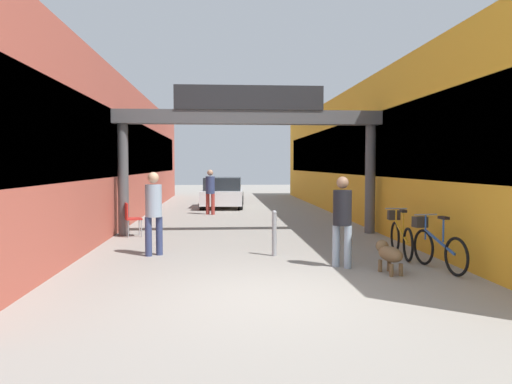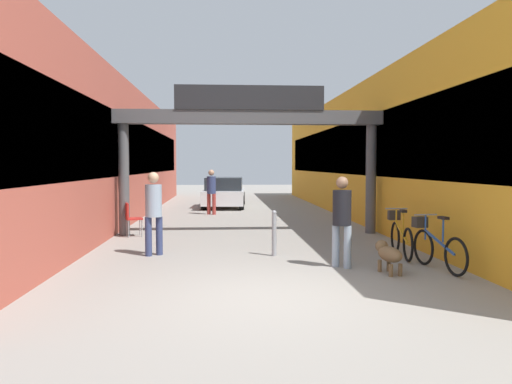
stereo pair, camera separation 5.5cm
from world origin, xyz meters
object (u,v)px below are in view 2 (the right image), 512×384
(bicycle_blue_nearest, at_px, (435,245))
(dog_on_leash, at_px, (388,254))
(bicycle_orange_second, at_px, (400,235))
(cafe_chair_red_nearer, at_px, (131,216))
(pedestrian_carrying_crate, at_px, (211,189))
(pedestrian_companion, at_px, (154,208))
(bollard_post_metal, at_px, (274,233))
(parked_car_white, at_px, (224,193))
(pedestrian_with_dog, at_px, (342,216))

(bicycle_blue_nearest, bearing_deg, dog_on_leash, -163.24)
(bicycle_orange_second, bearing_deg, cafe_chair_red_nearer, 152.18)
(pedestrian_carrying_crate, xyz_separation_m, bicycle_orange_second, (4.09, -8.93, -0.54))
(pedestrian_companion, relative_size, pedestrian_carrying_crate, 1.02)
(bollard_post_metal, xyz_separation_m, cafe_chair_red_nearer, (-3.47, 3.00, 0.06))
(bicycle_blue_nearest, bearing_deg, bollard_post_metal, 151.65)
(pedestrian_companion, bearing_deg, parked_car_white, 82.82)
(pedestrian_with_dog, height_order, parked_car_white, pedestrian_with_dog)
(pedestrian_companion, bearing_deg, bicycle_blue_nearest, -17.94)
(pedestrian_companion, height_order, cafe_chair_red_nearer, pedestrian_companion)
(pedestrian_companion, relative_size, bollard_post_metal, 1.83)
(bicycle_blue_nearest, bearing_deg, pedestrian_with_dog, 171.58)
(pedestrian_with_dog, relative_size, bicycle_blue_nearest, 1.00)
(dog_on_leash, xyz_separation_m, cafe_chair_red_nearer, (-5.28, 4.79, 0.20))
(bicycle_orange_second, relative_size, cafe_chair_red_nearer, 1.89)
(pedestrian_carrying_crate, bearing_deg, bicycle_orange_second, -65.38)
(pedestrian_companion, distance_m, dog_on_leash, 4.79)
(dog_on_leash, xyz_separation_m, bicycle_orange_second, (0.78, 1.59, 0.09))
(pedestrian_companion, distance_m, bollard_post_metal, 2.55)
(dog_on_leash, xyz_separation_m, bollard_post_metal, (-1.81, 1.79, 0.14))
(pedestrian_carrying_crate, relative_size, dog_on_leash, 2.20)
(bicycle_orange_second, bearing_deg, parked_car_white, 106.37)
(pedestrian_carrying_crate, distance_m, bicycle_blue_nearest, 11.11)
(bicycle_orange_second, bearing_deg, bollard_post_metal, 175.70)
(bollard_post_metal, bearing_deg, bicycle_blue_nearest, -28.35)
(pedestrian_companion, xyz_separation_m, dog_on_leash, (4.30, -2.00, -0.65))
(pedestrian_carrying_crate, relative_size, bicycle_blue_nearest, 1.01)
(pedestrian_companion, height_order, bicycle_blue_nearest, pedestrian_companion)
(bicycle_orange_second, distance_m, parked_car_white, 12.76)
(pedestrian_with_dog, height_order, pedestrian_companion, pedestrian_companion)
(bicycle_blue_nearest, bearing_deg, pedestrian_companion, 162.06)
(dog_on_leash, distance_m, bicycle_blue_nearest, 1.01)
(pedestrian_with_dog, height_order, bollard_post_metal, pedestrian_with_dog)
(pedestrian_with_dog, relative_size, bicycle_orange_second, 0.99)
(bicycle_blue_nearest, height_order, parked_car_white, parked_car_white)
(pedestrian_carrying_crate, height_order, bollard_post_metal, pedestrian_carrying_crate)
(bicycle_blue_nearest, xyz_separation_m, cafe_chair_red_nearer, (-6.24, 4.50, 0.10))
(pedestrian_carrying_crate, bearing_deg, cafe_chair_red_nearer, -108.93)
(bicycle_blue_nearest, bearing_deg, cafe_chair_red_nearer, 144.20)
(cafe_chair_red_nearer, distance_m, parked_car_white, 9.37)
(pedestrian_companion, xyz_separation_m, bollard_post_metal, (2.49, -0.21, -0.52))
(pedestrian_companion, distance_m, bicycle_orange_second, 5.13)
(bicycle_orange_second, bearing_deg, pedestrian_companion, 175.48)
(pedestrian_with_dog, relative_size, pedestrian_companion, 0.96)
(pedestrian_companion, relative_size, bicycle_orange_second, 1.03)
(pedestrian_companion, xyz_separation_m, cafe_chair_red_nearer, (-0.97, 2.80, -0.46))
(bicycle_blue_nearest, xyz_separation_m, parked_car_white, (-3.78, 13.54, 0.21))
(pedestrian_companion, bearing_deg, bollard_post_metal, -4.75)
(bicycle_blue_nearest, distance_m, bicycle_orange_second, 1.32)
(bicycle_orange_second, xyz_separation_m, bollard_post_metal, (-2.59, 0.20, 0.05))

